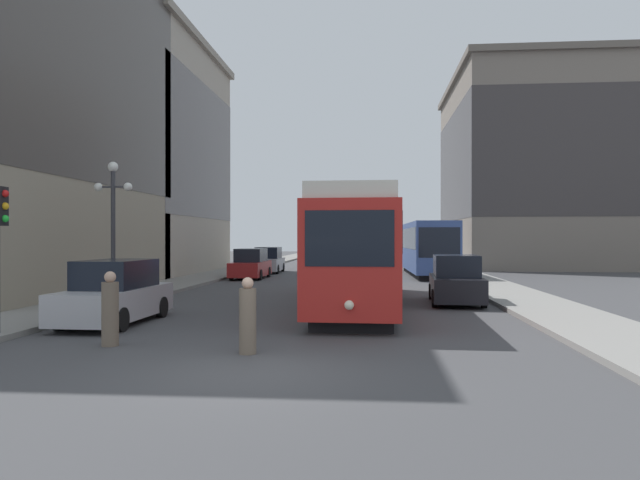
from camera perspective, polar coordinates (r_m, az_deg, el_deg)
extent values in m
plane|color=#424244|center=(11.05, -6.29, -12.61)|extent=(200.00, 200.00, 0.00)
cube|color=gray|center=(51.62, -6.26, -2.47)|extent=(2.87, 120.00, 0.15)
cube|color=gray|center=(50.96, 11.63, -2.51)|extent=(2.87, 120.00, 0.15)
cube|color=black|center=(21.78, 4.05, -5.82)|extent=(2.57, 12.95, 0.35)
cube|color=red|center=(21.67, 4.05, -1.28)|extent=(2.99, 14.08, 3.10)
cube|color=black|center=(21.66, 4.05, 0.57)|extent=(3.00, 13.52, 1.08)
cube|color=silver|center=(21.70, 4.05, 3.40)|extent=(2.77, 13.80, 0.44)
cube|color=black|center=(14.68, 2.83, 0.16)|extent=(2.21, 0.14, 1.40)
sphere|color=#F2EACC|center=(14.71, 2.81, -6.26)|extent=(0.24, 0.24, 0.24)
cube|color=black|center=(39.96, 10.20, -3.10)|extent=(2.44, 11.28, 0.35)
cube|color=#334C8C|center=(39.89, 10.20, -0.63)|extent=(2.84, 12.27, 3.10)
cube|color=black|center=(39.89, 10.20, 0.15)|extent=(2.86, 11.78, 1.30)
cube|color=black|center=(33.85, 11.37, -0.24)|extent=(2.31, 0.13, 1.71)
cylinder|color=black|center=(41.15, -6.46, -2.80)|extent=(0.19, 0.64, 0.64)
cylinder|color=black|center=(43.95, -5.80, -2.61)|extent=(0.19, 0.64, 0.64)
cylinder|color=black|center=(40.88, -4.10, -2.82)|extent=(0.19, 0.64, 0.64)
cylinder|color=black|center=(43.70, -3.58, -2.63)|extent=(0.19, 0.64, 0.64)
cube|color=#B2B2B7|center=(42.40, -4.98, -2.33)|extent=(1.89, 4.63, 0.84)
cube|color=black|center=(42.49, -4.96, -1.22)|extent=(1.64, 2.56, 0.80)
cylinder|color=black|center=(35.12, -8.51, -3.31)|extent=(0.18, 0.64, 0.64)
cylinder|color=black|center=(37.97, -7.50, -3.05)|extent=(0.18, 0.64, 0.64)
cylinder|color=black|center=(34.77, -5.77, -3.34)|extent=(0.18, 0.64, 0.64)
cylinder|color=black|center=(37.64, -4.95, -3.08)|extent=(0.18, 0.64, 0.64)
cube|color=maroon|center=(36.35, -6.67, -2.75)|extent=(1.82, 4.72, 0.84)
cube|color=black|center=(36.43, -6.63, -1.45)|extent=(1.59, 2.60, 0.80)
cylinder|color=black|center=(24.34, 14.65, -4.85)|extent=(0.22, 0.65, 0.64)
cylinder|color=black|center=(21.67, 15.45, -5.47)|extent=(0.22, 0.65, 0.64)
cylinder|color=black|center=(24.21, 10.61, -4.88)|extent=(0.22, 0.65, 0.64)
cylinder|color=black|center=(21.52, 10.91, -5.51)|extent=(0.22, 0.65, 0.64)
cube|color=black|center=(22.89, 12.90, -4.46)|extent=(2.04, 4.45, 0.84)
cube|color=black|center=(22.73, 12.92, -2.43)|extent=(1.72, 2.48, 0.80)
cylinder|color=black|center=(17.26, -23.72, -6.92)|extent=(0.19, 0.64, 0.64)
cylinder|color=black|center=(19.77, -19.58, -6.02)|extent=(0.19, 0.64, 0.64)
cylinder|color=black|center=(16.48, -18.52, -7.25)|extent=(0.19, 0.64, 0.64)
cylinder|color=black|center=(19.10, -14.92, -6.23)|extent=(0.19, 0.64, 0.64)
cube|color=#B2B2B7|center=(18.09, -19.10, -5.70)|extent=(1.89, 4.64, 0.84)
cube|color=black|center=(18.13, -18.95, -3.08)|extent=(1.63, 2.56, 0.80)
cylinder|color=#6B5B4C|center=(12.76, -6.95, -7.73)|extent=(0.36, 0.36, 1.39)
sphere|color=tan|center=(12.67, -6.95, -4.12)|extent=(0.25, 0.25, 0.25)
cylinder|color=#6B5B4C|center=(14.40, -19.48, -6.71)|extent=(0.38, 0.38, 1.45)
sphere|color=tan|center=(14.32, -19.48, -3.37)|extent=(0.26, 0.26, 0.26)
sphere|color=red|center=(16.31, -27.96, 3.96)|extent=(0.18, 0.18, 0.18)
sphere|color=gold|center=(16.29, -27.96, 2.89)|extent=(0.18, 0.18, 0.18)
sphere|color=green|center=(16.28, -27.96, 1.82)|extent=(0.18, 0.18, 0.18)
cylinder|color=#333338|center=(22.54, -19.23, 0.29)|extent=(0.16, 0.16, 4.70)
sphere|color=white|center=(22.69, -19.23, 6.65)|extent=(0.36, 0.36, 0.36)
sphere|color=white|center=(22.85, -20.49, 4.78)|extent=(0.31, 0.31, 0.31)
sphere|color=white|center=(22.40, -17.94, 4.87)|extent=(0.31, 0.31, 0.31)
cube|color=#333338|center=(22.62, -19.23, 4.83)|extent=(1.10, 0.06, 0.06)
cube|color=#A89E8E|center=(44.06, -19.30, 7.01)|extent=(12.98, 15.21, 15.41)
cube|color=#544F4E|center=(44.16, -19.30, 8.00)|extent=(13.02, 15.25, 9.25)
cube|color=gray|center=(45.70, -19.31, 16.96)|extent=(13.58, 15.81, 0.50)
cube|color=slate|center=(56.49, 20.18, 5.85)|extent=(14.80, 19.69, 16.12)
cube|color=#3D3838|center=(56.58, 20.18, 6.67)|extent=(14.84, 19.73, 9.67)
cube|color=#685F56|center=(57.91, 20.19, 14.06)|extent=(15.40, 20.29, 0.50)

